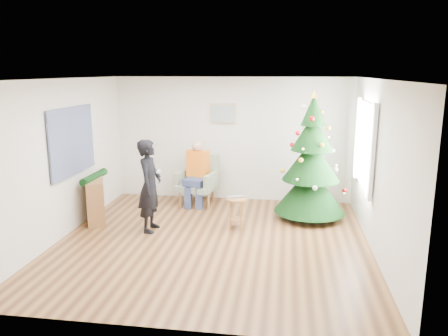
% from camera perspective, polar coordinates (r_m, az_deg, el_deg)
% --- Properties ---
extents(floor, '(5.00, 5.00, 0.00)m').
position_cam_1_polar(floor, '(7.21, -1.50, -9.58)').
color(floor, brown).
rests_on(floor, ground).
extents(ceiling, '(5.00, 5.00, 0.00)m').
position_cam_1_polar(ceiling, '(6.68, -1.63, 11.55)').
color(ceiling, white).
rests_on(ceiling, wall_back).
extents(wall_back, '(5.00, 0.00, 5.00)m').
position_cam_1_polar(wall_back, '(9.26, 1.09, 3.77)').
color(wall_back, silver).
rests_on(wall_back, floor).
extents(wall_front, '(5.00, 0.00, 5.00)m').
position_cam_1_polar(wall_front, '(4.47, -7.06, -6.05)').
color(wall_front, silver).
rests_on(wall_front, floor).
extents(wall_left, '(0.00, 5.00, 5.00)m').
position_cam_1_polar(wall_left, '(7.66, -20.33, 1.10)').
color(wall_left, silver).
rests_on(wall_left, floor).
extents(wall_right, '(0.00, 5.00, 5.00)m').
position_cam_1_polar(wall_right, '(6.87, 19.47, -0.08)').
color(wall_right, silver).
rests_on(wall_right, floor).
extents(window_panel, '(0.04, 1.30, 1.40)m').
position_cam_1_polar(window_panel, '(7.79, 17.99, 2.96)').
color(window_panel, white).
rests_on(window_panel, wall_right).
extents(curtains, '(0.05, 1.75, 1.50)m').
position_cam_1_polar(curtains, '(7.78, 17.77, 2.97)').
color(curtains, white).
rests_on(curtains, wall_right).
extents(christmas_tree, '(1.32, 1.32, 2.39)m').
position_cam_1_polar(christmas_tree, '(8.20, 11.32, 0.76)').
color(christmas_tree, '#3F2816').
rests_on(christmas_tree, floor).
extents(stool, '(0.37, 0.37, 0.56)m').
position_cam_1_polar(stool, '(7.69, 1.60, -5.87)').
color(stool, brown).
rests_on(stool, floor).
extents(laptop, '(0.36, 0.30, 0.02)m').
position_cam_1_polar(laptop, '(7.61, 1.62, -3.85)').
color(laptop, silver).
rests_on(laptop, stool).
extents(armchair, '(0.90, 0.87, 1.01)m').
position_cam_1_polar(armchair, '(9.10, -3.41, -2.36)').
color(armchair, gray).
rests_on(armchair, floor).
extents(seated_person, '(0.51, 0.68, 1.33)m').
position_cam_1_polar(seated_person, '(8.98, -3.61, -0.54)').
color(seated_person, navy).
rests_on(seated_person, armchair).
extents(standing_man, '(0.39, 0.59, 1.60)m').
position_cam_1_polar(standing_man, '(7.56, -9.67, -2.31)').
color(standing_man, black).
rests_on(standing_man, floor).
extents(game_controller, '(0.04, 0.13, 0.04)m').
position_cam_1_polar(game_controller, '(7.42, -8.56, -0.43)').
color(game_controller, white).
rests_on(game_controller, standing_man).
extents(console, '(0.69, 1.03, 0.80)m').
position_cam_1_polar(console, '(8.44, -16.43, -3.89)').
color(console, brown).
rests_on(console, floor).
extents(garland, '(0.14, 0.90, 0.14)m').
position_cam_1_polar(garland, '(8.34, -16.61, -1.12)').
color(garland, black).
rests_on(garland, console).
extents(tapestry, '(0.03, 1.50, 1.15)m').
position_cam_1_polar(tapestry, '(7.86, -19.18, 3.32)').
color(tapestry, black).
rests_on(tapestry, wall_left).
extents(framed_picture, '(0.52, 0.05, 0.42)m').
position_cam_1_polar(framed_picture, '(9.18, -0.17, 7.15)').
color(framed_picture, tan).
rests_on(framed_picture, wall_back).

